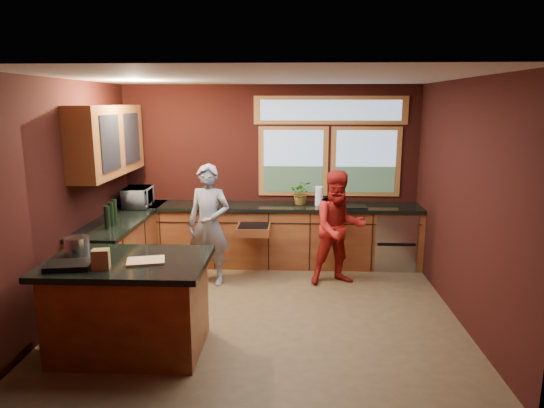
# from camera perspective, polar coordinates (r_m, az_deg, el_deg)

# --- Properties ---
(floor) EXTENTS (4.50, 4.50, 0.00)m
(floor) POSITION_cam_1_polar(r_m,az_deg,el_deg) (5.93, -1.10, -12.37)
(floor) COLOR brown
(floor) RESTS_ON ground
(room_shell) EXTENTS (4.52, 4.02, 2.71)m
(room_shell) POSITION_cam_1_polar(r_m,az_deg,el_deg) (5.83, -6.86, 5.52)
(room_shell) COLOR black
(room_shell) RESTS_ON ground
(back_counter) EXTENTS (4.50, 0.64, 0.93)m
(back_counter) POSITION_cam_1_polar(r_m,az_deg,el_deg) (7.36, 1.26, -3.65)
(back_counter) COLOR #5C2215
(back_counter) RESTS_ON floor
(left_counter) EXTENTS (0.64, 2.30, 0.93)m
(left_counter) POSITION_cam_1_polar(r_m,az_deg,el_deg) (6.94, -17.00, -5.14)
(left_counter) COLOR #5C2215
(left_counter) RESTS_ON floor
(island) EXTENTS (1.55, 1.05, 0.95)m
(island) POSITION_cam_1_polar(r_m,az_deg,el_deg) (5.08, -16.38, -11.33)
(island) COLOR #5C2215
(island) RESTS_ON floor
(person_grey) EXTENTS (0.68, 0.53, 1.64)m
(person_grey) POSITION_cam_1_polar(r_m,az_deg,el_deg) (6.58, -7.42, -2.45)
(person_grey) COLOR slate
(person_grey) RESTS_ON floor
(person_red) EXTENTS (0.88, 0.76, 1.56)m
(person_red) POSITION_cam_1_polar(r_m,az_deg,el_deg) (6.58, 7.87, -2.82)
(person_red) COLOR #A01812
(person_red) RESTS_ON floor
(microwave) EXTENTS (0.38, 0.54, 0.29)m
(microwave) POSITION_cam_1_polar(r_m,az_deg,el_deg) (7.36, -15.50, 0.78)
(microwave) COLOR #999999
(microwave) RESTS_ON left_counter
(potted_plant) EXTENTS (0.32, 0.28, 0.36)m
(potted_plant) POSITION_cam_1_polar(r_m,az_deg,el_deg) (7.27, 3.47, 1.35)
(potted_plant) COLOR #999999
(potted_plant) RESTS_ON back_counter
(paper_towel) EXTENTS (0.12, 0.12, 0.28)m
(paper_towel) POSITION_cam_1_polar(r_m,az_deg,el_deg) (7.24, 5.57, 0.95)
(paper_towel) COLOR white
(paper_towel) RESTS_ON back_counter
(cutting_board) EXTENTS (0.40, 0.33, 0.02)m
(cutting_board) POSITION_cam_1_polar(r_m,az_deg,el_deg) (4.80, -14.63, -6.49)
(cutting_board) COLOR tan
(cutting_board) RESTS_ON island
(stock_pot) EXTENTS (0.24, 0.24, 0.18)m
(stock_pot) POSITION_cam_1_polar(r_m,az_deg,el_deg) (5.22, -21.95, -4.58)
(stock_pot) COLOR silver
(stock_pot) RESTS_ON island
(paper_bag) EXTENTS (0.17, 0.15, 0.18)m
(paper_bag) POSITION_cam_1_polar(r_m,az_deg,el_deg) (4.72, -19.48, -6.12)
(paper_bag) COLOR brown
(paper_bag) RESTS_ON island
(black_tray) EXTENTS (0.44, 0.34, 0.05)m
(black_tray) POSITION_cam_1_polar(r_m,az_deg,el_deg) (4.86, -22.74, -6.67)
(black_tray) COLOR black
(black_tray) RESTS_ON island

